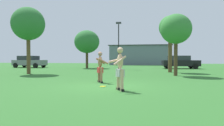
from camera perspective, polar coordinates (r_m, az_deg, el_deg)
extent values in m
plane|color=#2D6628|center=(9.62, -1.85, -6.38)|extent=(80.00, 80.00, 0.00)
cube|color=black|center=(11.12, -3.59, -5.09)|extent=(0.23, 0.28, 0.09)
cylinder|color=#936647|center=(11.09, -3.59, -3.24)|extent=(0.13, 0.13, 0.81)
cube|color=black|center=(10.74, -2.98, -5.32)|extent=(0.23, 0.28, 0.09)
cylinder|color=#936647|center=(10.70, -2.98, -3.41)|extent=(0.13, 0.13, 0.81)
cube|color=red|center=(10.87, -3.30, -1.96)|extent=(0.40, 0.46, 0.29)
ellipsoid|color=#936647|center=(10.86, -3.30, 0.36)|extent=(0.38, 0.43, 0.59)
cylinder|color=#936647|center=(11.12, -3.17, 0.54)|extent=(0.51, 0.33, 0.36)
cylinder|color=#936647|center=(10.65, -2.41, 0.50)|extent=(0.53, 0.29, 0.34)
sphere|color=#936647|center=(10.86, -3.30, 2.53)|extent=(0.22, 0.22, 0.22)
cone|color=#194CA5|center=(10.86, -3.30, 2.86)|extent=(0.32, 0.32, 0.12)
cube|color=black|center=(8.15, 2.75, -7.48)|extent=(0.23, 0.28, 0.09)
cylinder|color=#E0AD89|center=(8.10, 2.76, -4.79)|extent=(0.13, 0.13, 0.86)
cube|color=black|center=(8.50, 1.75, -7.11)|extent=(0.23, 0.28, 0.09)
cylinder|color=#E0AD89|center=(8.45, 1.75, -4.53)|extent=(0.13, 0.13, 0.86)
cube|color=#B7B7BC|center=(8.25, 2.24, -2.75)|extent=(0.39, 0.44, 0.31)
ellipsoid|color=#E0AD89|center=(8.23, 2.25, 0.48)|extent=(0.37, 0.41, 0.62)
cylinder|color=#E0AD89|center=(7.97, 2.22, 0.68)|extent=(0.49, 0.40, 0.40)
cylinder|color=#E0AD89|center=(8.41, 1.01, 0.72)|extent=(0.59, 0.30, 0.23)
sphere|color=#E0AD89|center=(8.23, 2.25, 3.52)|extent=(0.24, 0.24, 0.24)
cylinder|color=yellow|center=(9.41, -2.54, -6.48)|extent=(0.27, 0.27, 0.03)
cube|color=black|center=(26.43, 18.36, -0.03)|extent=(4.46, 2.23, 0.70)
cube|color=#282D33|center=(26.37, 17.95, 1.34)|extent=(2.56, 1.82, 0.56)
cylinder|color=black|center=(27.70, 20.93, -0.71)|extent=(0.66, 0.28, 0.64)
cylinder|color=black|center=(25.98, 22.05, -0.86)|extent=(0.66, 0.28, 0.64)
cylinder|color=black|center=(27.00, 14.79, -0.72)|extent=(0.66, 0.28, 0.64)
cylinder|color=black|center=(25.23, 15.52, -0.87)|extent=(0.66, 0.28, 0.64)
cube|color=slate|center=(29.86, -21.75, 0.10)|extent=(4.41, 2.07, 0.70)
cube|color=#282D33|center=(29.98, -22.07, 1.31)|extent=(2.50, 1.74, 0.56)
cylinder|color=black|center=(29.78, -18.38, -0.55)|extent=(0.65, 0.26, 0.64)
cylinder|color=black|center=(28.27, -20.34, -0.67)|extent=(0.65, 0.26, 0.64)
cylinder|color=black|center=(31.49, -23.01, -0.49)|extent=(0.65, 0.26, 0.64)
cylinder|color=black|center=(30.08, -25.08, -0.59)|extent=(0.65, 0.26, 0.64)
cylinder|color=black|center=(24.03, 1.83, 4.51)|extent=(0.12, 0.12, 5.20)
cube|color=#333338|center=(24.34, 1.84, 10.99)|extent=(0.60, 0.24, 0.20)
cube|color=slate|center=(40.49, 7.85, 2.06)|extent=(11.03, 6.83, 3.53)
cube|color=#3F3F44|center=(40.56, 7.86, 4.66)|extent=(11.47, 7.10, 0.16)
cylinder|color=brown|center=(19.39, 15.74, 2.45)|extent=(0.35, 0.35, 3.34)
ellipsoid|color=#387F38|center=(19.58, 15.78, 9.48)|extent=(2.03, 2.03, 2.07)
cylinder|color=#4C3823|center=(26.46, -6.93, 1.13)|extent=(0.32, 0.32, 2.35)
ellipsoid|color=#2D7033|center=(26.54, -6.94, 5.85)|extent=(3.17, 3.17, 2.89)
cylinder|color=#4C3823|center=(15.76, 17.16, 1.44)|extent=(0.27, 0.27, 2.65)
ellipsoid|color=#387F38|center=(15.90, 17.22, 8.97)|extent=(2.23, 2.23, 2.16)
cylinder|color=brown|center=(18.19, -22.04, 2.17)|extent=(0.30, 0.30, 3.15)
ellipsoid|color=#2D7033|center=(18.40, -22.11, 10.01)|extent=(2.65, 2.65, 2.68)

